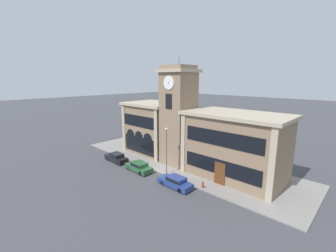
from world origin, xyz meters
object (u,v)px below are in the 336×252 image
(parked_car_far, at_px, (175,182))
(fire_hydrant, at_px, (203,185))
(parked_car_mid, at_px, (139,167))
(parked_car_near, at_px, (116,157))
(street_lamp, at_px, (166,145))

(parked_car_far, xyz_separation_m, fire_hydrant, (2.80, 1.97, -0.17))
(parked_car_mid, relative_size, parked_car_far, 0.96)
(parked_car_far, relative_size, fire_hydrant, 5.51)
(parked_car_near, xyz_separation_m, street_lamp, (9.75, 1.85, 3.74))
(fire_hydrant, bearing_deg, parked_car_far, -144.96)
(parked_car_mid, relative_size, fire_hydrant, 5.27)
(street_lamp, bearing_deg, parked_car_mid, -154.47)
(parked_car_mid, relative_size, street_lamp, 0.68)
(parked_car_near, relative_size, fire_hydrant, 5.33)
(parked_car_near, height_order, parked_car_far, parked_car_near)
(parked_car_far, height_order, fire_hydrant, parked_car_far)
(parked_car_far, bearing_deg, parked_car_mid, 1.04)
(parked_car_mid, height_order, parked_car_far, parked_car_far)
(parked_car_near, height_order, parked_car_mid, parked_car_near)
(parked_car_near, bearing_deg, parked_car_mid, -178.96)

